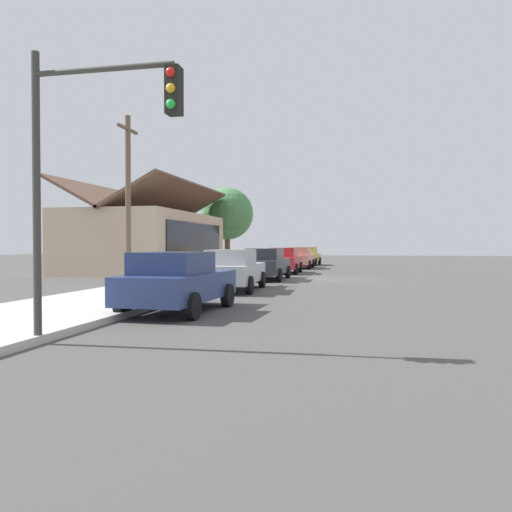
% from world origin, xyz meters
% --- Properties ---
extents(ground_plane, '(120.00, 120.00, 0.00)m').
position_xyz_m(ground_plane, '(0.00, 0.00, 0.00)').
color(ground_plane, '#4C4947').
extents(sidewalk_curb, '(60.00, 4.20, 0.16)m').
position_xyz_m(sidewalk_curb, '(0.00, 5.60, 0.08)').
color(sidewalk_curb, beige).
rests_on(sidewalk_curb, ground).
extents(car_navy, '(4.44, 2.17, 1.59)m').
position_xyz_m(car_navy, '(-14.02, 2.69, 0.81)').
color(car_navy, navy).
rests_on(car_navy, ground).
extents(car_silver, '(4.86, 2.14, 1.59)m').
position_xyz_m(car_silver, '(-7.56, 2.86, 0.82)').
color(car_silver, silver).
rests_on(car_silver, ground).
extents(car_charcoal, '(4.67, 2.02, 1.59)m').
position_xyz_m(car_charcoal, '(-1.30, 2.77, 0.82)').
color(car_charcoal, '#2D3035').
rests_on(car_charcoal, ground).
extents(car_cherry, '(4.61, 2.03, 1.59)m').
position_xyz_m(car_cherry, '(4.73, 2.79, 0.81)').
color(car_cherry, red).
rests_on(car_cherry, ground).
extents(car_coral, '(4.72, 1.97, 1.59)m').
position_xyz_m(car_coral, '(11.51, 2.70, 0.81)').
color(car_coral, '#EA8C75').
rests_on(car_coral, ground).
extents(car_mustard, '(4.48, 2.18, 1.59)m').
position_xyz_m(car_mustard, '(17.56, 2.83, 0.81)').
color(car_mustard, gold).
rests_on(car_mustard, ground).
extents(storefront_building, '(13.57, 7.01, 5.74)m').
position_xyz_m(storefront_building, '(5.09, 11.98, 2.06)').
color(storefront_building, '#CCB293').
rests_on(storefront_building, ground).
extents(shade_tree, '(4.23, 4.23, 6.42)m').
position_xyz_m(shade_tree, '(13.73, 8.89, 4.28)').
color(shade_tree, brown).
rests_on(shade_tree, ground).
extents(traffic_light_main, '(0.37, 2.79, 5.20)m').
position_xyz_m(traffic_light_main, '(-18.65, 2.54, 3.49)').
color(traffic_light_main, '#383833').
rests_on(traffic_light_main, ground).
extents(utility_pole_wooden, '(1.80, 0.24, 7.50)m').
position_xyz_m(utility_pole_wooden, '(-5.57, 8.20, 3.93)').
color(utility_pole_wooden, brown).
rests_on(utility_pole_wooden, ground).
extents(fire_hydrant_red, '(0.22, 0.22, 0.71)m').
position_xyz_m(fire_hydrant_red, '(-5.65, 4.20, 0.50)').
color(fire_hydrant_red, red).
rests_on(fire_hydrant_red, sidewalk_curb).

